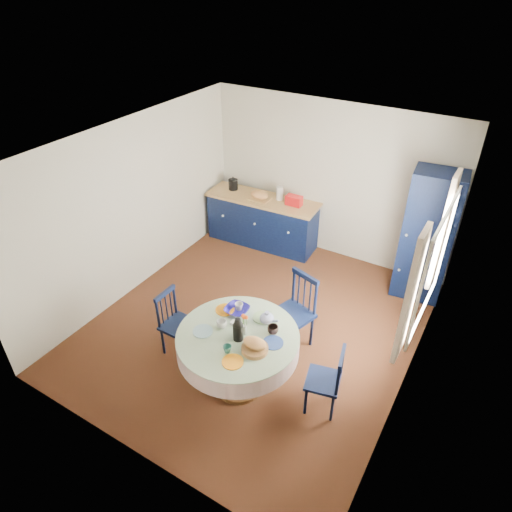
{
  "coord_description": "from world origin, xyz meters",
  "views": [
    {
      "loc": [
        2.39,
        -3.99,
        4.22
      ],
      "look_at": [
        -0.11,
        0.2,
        0.98
      ],
      "focal_mm": 32.0,
      "sensor_mm": 36.0,
      "label": 1
    }
  ],
  "objects_px": {
    "kitchen_counter": "(262,220)",
    "mug_b": "(227,349)",
    "mug_d": "(239,307)",
    "mug_c": "(273,330)",
    "mug_a": "(222,324)",
    "dining_table": "(239,344)",
    "chair_far": "(295,311)",
    "pantry_cabinet": "(427,237)",
    "cobalt_bowl": "(237,310)",
    "chair_right": "(327,380)",
    "chair_left": "(176,323)"
  },
  "relations": [
    {
      "from": "kitchen_counter",
      "to": "mug_b",
      "type": "xyz_separation_m",
      "value": [
        1.42,
        -3.16,
        0.41
      ]
    },
    {
      "from": "mug_d",
      "to": "mug_c",
      "type": "bearing_deg",
      "value": -14.92
    },
    {
      "from": "mug_a",
      "to": "mug_d",
      "type": "xyz_separation_m",
      "value": [
        0.0,
        0.35,
        -0.0
      ]
    },
    {
      "from": "dining_table",
      "to": "mug_c",
      "type": "relative_size",
      "value": 11.02
    },
    {
      "from": "chair_far",
      "to": "kitchen_counter",
      "type": "bearing_deg",
      "value": 146.76
    },
    {
      "from": "pantry_cabinet",
      "to": "mug_c",
      "type": "distance_m",
      "value": 2.8
    },
    {
      "from": "pantry_cabinet",
      "to": "cobalt_bowl",
      "type": "xyz_separation_m",
      "value": [
        -1.49,
        -2.54,
        -0.12
      ]
    },
    {
      "from": "dining_table",
      "to": "chair_right",
      "type": "distance_m",
      "value": 1.02
    },
    {
      "from": "kitchen_counter",
      "to": "chair_right",
      "type": "height_order",
      "value": "kitchen_counter"
    },
    {
      "from": "chair_far",
      "to": "chair_right",
      "type": "xyz_separation_m",
      "value": [
        0.75,
        -0.73,
        -0.08
      ]
    },
    {
      "from": "pantry_cabinet",
      "to": "chair_far",
      "type": "bearing_deg",
      "value": -125.75
    },
    {
      "from": "dining_table",
      "to": "cobalt_bowl",
      "type": "relative_size",
      "value": 4.96
    },
    {
      "from": "kitchen_counter",
      "to": "mug_c",
      "type": "distance_m",
      "value": 3.19
    },
    {
      "from": "mug_a",
      "to": "mug_c",
      "type": "height_order",
      "value": "mug_c"
    },
    {
      "from": "dining_table",
      "to": "mug_c",
      "type": "xyz_separation_m",
      "value": [
        0.3,
        0.22,
        0.17
      ]
    },
    {
      "from": "pantry_cabinet",
      "to": "mug_b",
      "type": "bearing_deg",
      "value": -117.62
    },
    {
      "from": "mug_b",
      "to": "cobalt_bowl",
      "type": "relative_size",
      "value": 0.34
    },
    {
      "from": "kitchen_counter",
      "to": "mug_a",
      "type": "xyz_separation_m",
      "value": [
        1.16,
        -2.89,
        0.41
      ]
    },
    {
      "from": "mug_c",
      "to": "kitchen_counter",
      "type": "bearing_deg",
      "value": 122.18
    },
    {
      "from": "chair_left",
      "to": "mug_a",
      "type": "distance_m",
      "value": 0.88
    },
    {
      "from": "mug_d",
      "to": "cobalt_bowl",
      "type": "distance_m",
      "value": 0.05
    },
    {
      "from": "kitchen_counter",
      "to": "chair_left",
      "type": "height_order",
      "value": "kitchen_counter"
    },
    {
      "from": "kitchen_counter",
      "to": "pantry_cabinet",
      "type": "height_order",
      "value": "pantry_cabinet"
    },
    {
      "from": "kitchen_counter",
      "to": "chair_far",
      "type": "relative_size",
      "value": 1.91
    },
    {
      "from": "kitchen_counter",
      "to": "mug_a",
      "type": "height_order",
      "value": "kitchen_counter"
    },
    {
      "from": "dining_table",
      "to": "mug_d",
      "type": "distance_m",
      "value": 0.45
    },
    {
      "from": "pantry_cabinet",
      "to": "chair_far",
      "type": "distance_m",
      "value": 2.2
    },
    {
      "from": "chair_far",
      "to": "mug_a",
      "type": "distance_m",
      "value": 1.11
    },
    {
      "from": "chair_far",
      "to": "mug_a",
      "type": "height_order",
      "value": "chair_far"
    },
    {
      "from": "kitchen_counter",
      "to": "mug_d",
      "type": "relative_size",
      "value": 20.32
    },
    {
      "from": "chair_right",
      "to": "mug_c",
      "type": "distance_m",
      "value": 0.78
    },
    {
      "from": "dining_table",
      "to": "cobalt_bowl",
      "type": "xyz_separation_m",
      "value": [
        -0.22,
        0.31,
        0.16
      ]
    },
    {
      "from": "kitchen_counter",
      "to": "dining_table",
      "type": "bearing_deg",
      "value": -67.9
    },
    {
      "from": "kitchen_counter",
      "to": "chair_left",
      "type": "distance_m",
      "value": 2.81
    },
    {
      "from": "chair_left",
      "to": "mug_a",
      "type": "bearing_deg",
      "value": -97.3
    },
    {
      "from": "chair_far",
      "to": "mug_b",
      "type": "height_order",
      "value": "chair_far"
    },
    {
      "from": "mug_b",
      "to": "chair_right",
      "type": "bearing_deg",
      "value": 28.91
    },
    {
      "from": "kitchen_counter",
      "to": "mug_b",
      "type": "distance_m",
      "value": 3.49
    },
    {
      "from": "chair_far",
      "to": "cobalt_bowl",
      "type": "relative_size",
      "value": 3.77
    },
    {
      "from": "chair_right",
      "to": "mug_d",
      "type": "xyz_separation_m",
      "value": [
        -1.17,
        0.12,
        0.42
      ]
    },
    {
      "from": "chair_left",
      "to": "mug_d",
      "type": "height_order",
      "value": "mug_d"
    },
    {
      "from": "chair_left",
      "to": "mug_b",
      "type": "distance_m",
      "value": 1.17
    },
    {
      "from": "kitchen_counter",
      "to": "cobalt_bowl",
      "type": "distance_m",
      "value": 2.87
    },
    {
      "from": "dining_table",
      "to": "cobalt_bowl",
      "type": "height_order",
      "value": "dining_table"
    },
    {
      "from": "chair_left",
      "to": "chair_right",
      "type": "bearing_deg",
      "value": -85.86
    },
    {
      "from": "dining_table",
      "to": "chair_left",
      "type": "height_order",
      "value": "dining_table"
    },
    {
      "from": "chair_right",
      "to": "mug_d",
      "type": "bearing_deg",
      "value": -108.95
    },
    {
      "from": "pantry_cabinet",
      "to": "mug_b",
      "type": "relative_size",
      "value": 21.21
    },
    {
      "from": "chair_far",
      "to": "mug_a",
      "type": "xyz_separation_m",
      "value": [
        -0.43,
        -0.96,
        0.34
      ]
    },
    {
      "from": "chair_right",
      "to": "mug_b",
      "type": "xyz_separation_m",
      "value": [
        -0.92,
        -0.51,
        0.42
      ]
    }
  ]
}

